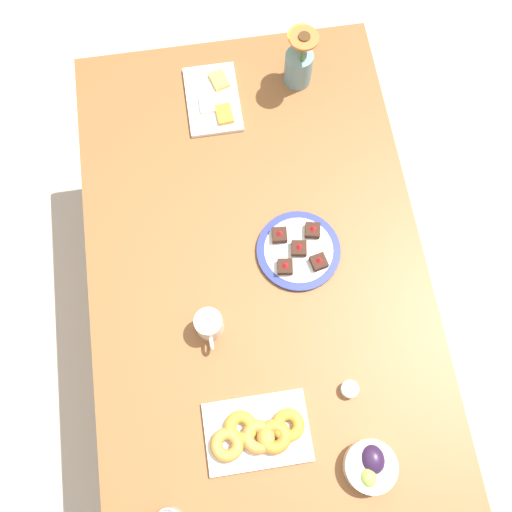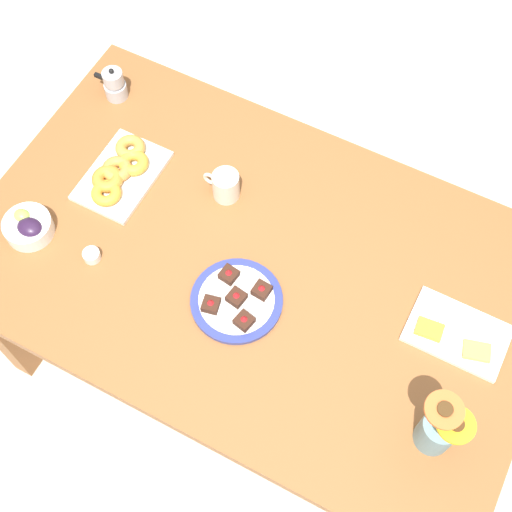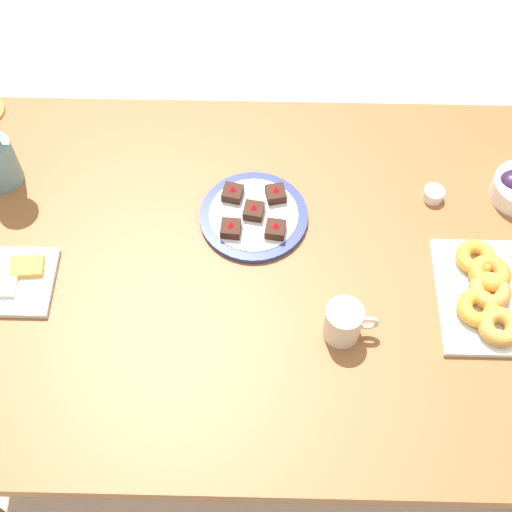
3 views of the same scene
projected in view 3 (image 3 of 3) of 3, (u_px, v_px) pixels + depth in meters
The scene contains 6 objects.
ground_plane at pixel (256, 391), 2.20m from camera, with size 6.00×6.00×0.00m, color beige.
dining_table at pixel (256, 285), 1.65m from camera, with size 1.60×1.00×0.74m.
coffee_mug at pixel (344, 322), 1.45m from camera, with size 0.11×0.08×0.09m.
croissant_platter at pixel (485, 293), 1.51m from camera, with size 0.19×0.28×0.05m.
jam_cup_honey at pixel (434, 194), 1.66m from camera, with size 0.05×0.05×0.03m.
dessert_plate at pixel (254, 215), 1.64m from camera, with size 0.25×0.25×0.05m.
Camera 3 is at (0.02, -0.82, 2.08)m, focal length 50.00 mm.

